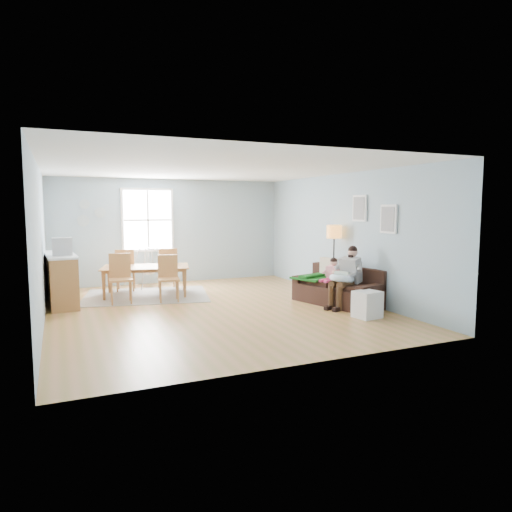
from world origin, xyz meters
name	(u,v)px	position (x,y,z in m)	size (l,w,h in m)	color
room	(212,183)	(0.00, 0.00, 2.42)	(8.40, 9.40, 3.90)	#A27C39
window	(148,220)	(-0.60, 3.46, 1.65)	(1.32, 0.08, 1.62)	white
pictures	(373,213)	(2.97, -1.05, 1.85)	(0.05, 1.34, 0.74)	white
wall_plates	(89,213)	(-2.00, 3.47, 1.83)	(0.67, 0.02, 0.66)	#93ABB1
sofa	(340,291)	(2.50, -0.63, 0.27)	(1.27, 2.02, 0.76)	black
green_throw	(315,277)	(2.27, -0.05, 0.48)	(0.86, 0.70, 0.04)	#155C1A
beige_pillow	(328,268)	(2.56, -0.10, 0.68)	(0.12, 0.43, 0.43)	tan
father	(347,275)	(2.46, -0.92, 0.65)	(0.91, 0.62, 1.21)	gray
nursing_pillow	(342,278)	(2.32, -0.95, 0.59)	(0.48, 0.48, 0.13)	#C8E5FA
infant	(340,274)	(2.31, -0.93, 0.67)	(0.27, 0.34, 0.13)	silver
toddler	(331,273)	(2.39, -0.47, 0.64)	(0.50, 0.36, 0.74)	white
floor_lamp	(334,238)	(2.78, 0.04, 1.31)	(0.32, 0.32, 1.58)	black
storage_cube	(367,304)	(2.29, -1.80, 0.24)	(0.48, 0.44, 0.48)	silver
rug	(146,295)	(-0.96, 1.85, 0.01)	(2.67, 2.03, 0.01)	gray
dining_table	(146,281)	(-0.96, 1.85, 0.33)	(1.88, 1.05, 0.66)	brown
chair_sw	(120,275)	(-1.58, 1.30, 0.59)	(0.49, 0.49, 1.02)	#A56639
chair_se	(168,275)	(-0.62, 1.10, 0.56)	(0.50, 0.50, 0.97)	#A56639
chair_nw	(125,267)	(-1.31, 2.59, 0.57)	(0.54, 0.54, 1.00)	#A56639
chair_ne	(168,266)	(-0.35, 2.39, 0.58)	(0.49, 0.49, 1.01)	#A56639
counter	(61,278)	(-2.70, 1.68, 0.52)	(0.66, 1.88, 1.03)	brown
monitor	(62,246)	(-2.66, 1.33, 1.21)	(0.37, 0.35, 0.35)	#ABACB0
baby_swing	(149,269)	(-0.67, 3.10, 0.43)	(1.20, 1.21, 0.96)	#ABACB0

